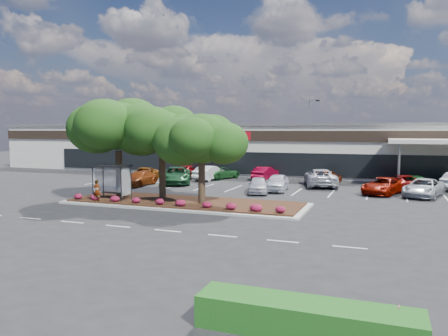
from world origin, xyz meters
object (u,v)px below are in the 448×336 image
(light_pole, at_px, (310,142))
(car_0, at_px, (140,179))
(survey_stake, at_px, (398,318))
(car_1, at_px, (144,174))

(light_pole, xyz_separation_m, car_0, (-14.14, -15.67, -3.35))
(survey_stake, xyz_separation_m, car_0, (-23.24, 25.34, 0.08))
(car_0, bearing_deg, survey_stake, -47.06)
(light_pole, distance_m, survey_stake, 42.14)
(light_pole, xyz_separation_m, survey_stake, (9.10, -41.01, -3.44))
(light_pole, relative_size, car_0, 1.92)
(light_pole, relative_size, car_1, 1.76)
(car_0, height_order, car_1, car_1)
(survey_stake, distance_m, car_0, 34.38)
(light_pole, bearing_deg, survey_stake, -77.49)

